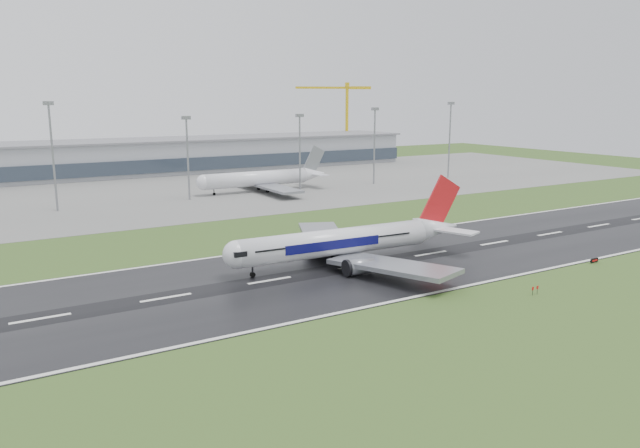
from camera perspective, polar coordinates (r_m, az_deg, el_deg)
ground at (r=137.48m, az=10.38°, el=-2.79°), size 520.00×520.00×0.00m
runway at (r=137.46m, az=10.39°, el=-2.77°), size 400.00×45.00×0.10m
apron at (r=243.82m, az=-9.31°, el=3.51°), size 400.00×130.00×0.08m
terminal at (r=299.28m, az=-13.64°, el=6.26°), size 240.00×36.00×15.00m
main_airliner at (r=125.82m, az=2.99°, el=-0.04°), size 58.55×56.02×16.54m
parked_airliner at (r=227.73m, az=-5.54°, el=5.05°), size 53.81×50.13×15.71m
tower_crane at (r=359.10m, az=2.55°, el=9.70°), size 41.88×18.74×43.66m
runway_sign at (r=140.18m, az=24.43°, el=-3.16°), size 2.30×0.77×1.04m
floodmast_1 at (r=202.00m, az=-23.85°, el=5.62°), size 0.64×0.64×32.20m
floodmast_2 at (r=211.59m, az=-12.34°, el=5.90°), size 0.64×0.64×27.30m
floodmast_3 at (r=229.12m, az=-1.91°, el=6.60°), size 0.64×0.64×27.49m
floodmast_4 at (r=247.52m, az=5.14°, el=7.18°), size 0.64×0.64×29.63m
floodmast_5 at (r=273.15m, az=12.10°, el=7.60°), size 0.64×0.64×31.73m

